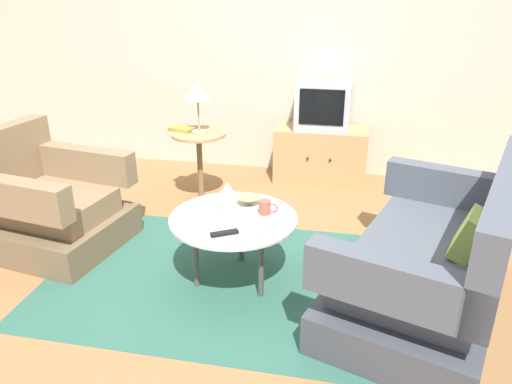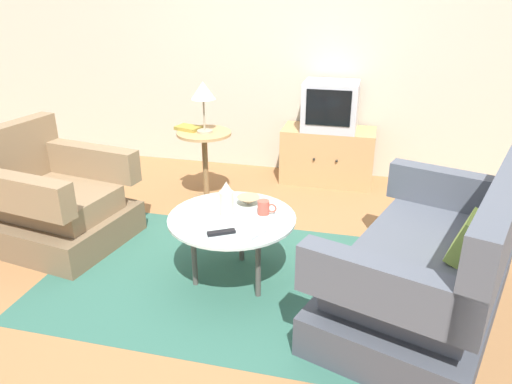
% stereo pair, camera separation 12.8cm
% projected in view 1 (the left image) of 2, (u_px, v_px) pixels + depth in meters
% --- Properties ---
extents(ground_plane, '(16.00, 16.00, 0.00)m').
position_uv_depth(ground_plane, '(229.00, 274.00, 3.37)').
color(ground_plane, olive).
extents(back_wall, '(9.00, 0.12, 2.70)m').
position_uv_depth(back_wall, '(282.00, 38.00, 4.84)').
color(back_wall, '#BCB29E').
rests_on(back_wall, ground).
extents(area_rug, '(2.53, 1.63, 0.00)m').
position_uv_depth(area_rug, '(235.00, 279.00, 3.32)').
color(area_rug, '#2D5B4C').
rests_on(area_rug, ground).
extents(armchair, '(1.07, 1.00, 0.88)m').
position_uv_depth(armchair, '(48.00, 207.00, 3.67)').
color(armchair, brown).
rests_on(armchair, ground).
extents(couch, '(1.33, 1.75, 0.95)m').
position_uv_depth(couch, '(433.00, 264.00, 2.91)').
color(couch, '#3E424B').
rests_on(couch, ground).
extents(coffee_table, '(0.83, 0.83, 0.47)m').
position_uv_depth(coffee_table, '(233.00, 222.00, 3.15)').
color(coffee_table, '#B2C6C1').
rests_on(coffee_table, ground).
extents(side_table, '(0.48, 0.48, 0.65)m').
position_uv_depth(side_table, '(199.00, 153.00, 4.33)').
color(side_table, tan).
rests_on(side_table, ground).
extents(tv_stand, '(0.90, 0.46, 0.54)m').
position_uv_depth(tv_stand, '(320.00, 154.00, 4.90)').
color(tv_stand, tan).
rests_on(tv_stand, ground).
extents(television, '(0.51, 0.42, 0.46)m').
position_uv_depth(television, '(323.00, 105.00, 4.69)').
color(television, '#B7B7BC').
rests_on(television, tv_stand).
extents(table_lamp, '(0.21, 0.21, 0.44)m').
position_uv_depth(table_lamp, '(198.00, 93.00, 4.11)').
color(table_lamp, '#9E937A').
rests_on(table_lamp, side_table).
extents(vase, '(0.09, 0.09, 0.23)m').
position_uv_depth(vase, '(228.00, 200.00, 3.12)').
color(vase, beige).
rests_on(vase, coffee_table).
extents(mug, '(0.13, 0.08, 0.09)m').
position_uv_depth(mug, '(265.00, 207.00, 3.16)').
color(mug, '#B74C3D').
rests_on(mug, coffee_table).
extents(bowl, '(0.16, 0.16, 0.06)m').
position_uv_depth(bowl, '(249.00, 201.00, 3.30)').
color(bowl, tan).
rests_on(bowl, coffee_table).
extents(tv_remote_dark, '(0.17, 0.12, 0.02)m').
position_uv_depth(tv_remote_dark, '(224.00, 233.00, 2.91)').
color(tv_remote_dark, black).
rests_on(tv_remote_dark, coffee_table).
extents(tv_remote_silver, '(0.10, 0.16, 0.02)m').
position_uv_depth(tv_remote_silver, '(260.00, 234.00, 2.90)').
color(tv_remote_silver, '#B2B2B7').
rests_on(tv_remote_silver, coffee_table).
extents(book, '(0.25, 0.20, 0.03)m').
position_uv_depth(book, '(182.00, 129.00, 4.31)').
color(book, olive).
rests_on(book, side_table).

